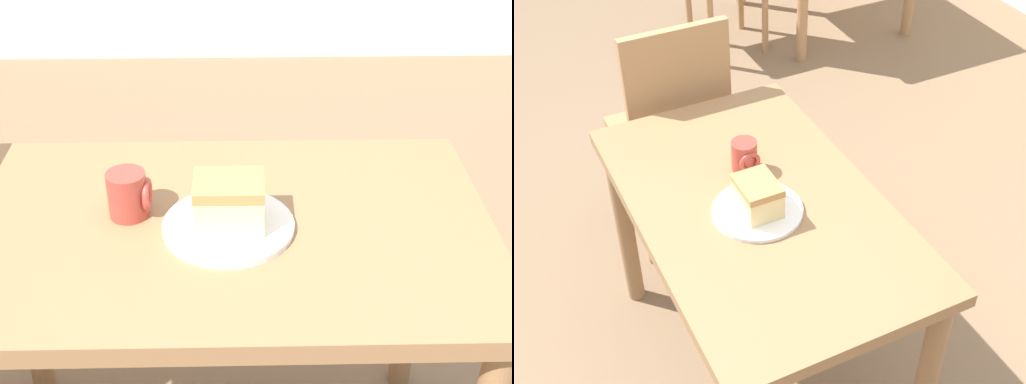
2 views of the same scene
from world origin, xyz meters
The scene contains 4 objects.
dining_table_near centered at (-0.11, 0.37, 0.61)m, with size 1.07×0.65×0.73m.
plate centered at (-0.07, 0.35, 0.73)m, with size 0.25×0.25×0.01m.
cake_slice centered at (-0.07, 0.35, 0.79)m, with size 0.13×0.10×0.09m.
coffee_mug centered at (-0.26, 0.40, 0.77)m, with size 0.08×0.08×0.09m.
Camera 1 is at (-0.05, -0.73, 1.50)m, focal length 50.00 mm.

